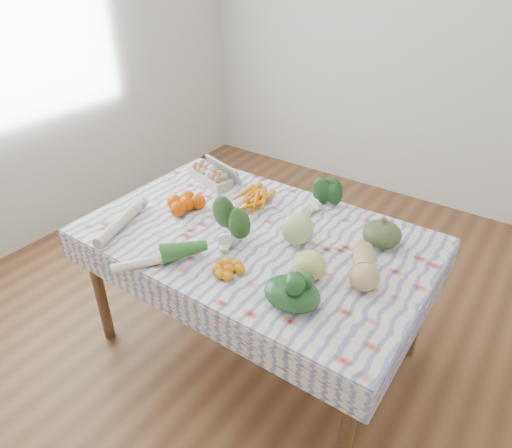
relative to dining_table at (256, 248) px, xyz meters
The scene contains 17 objects.
ground 0.68m from the dining_table, ahead, with size 4.50×4.50×0.00m, color brown.
wall_back 2.36m from the dining_table, 90.00° to the left, with size 4.00×0.04×2.80m, color silver.
dining_table is the anchor object (origin of this frame).
tablecloth 0.08m from the dining_table, ahead, with size 1.66×1.06×0.01m, color white.
egg_carton 0.63m from the dining_table, 150.91° to the left, with size 0.30×0.12×0.08m, color #B0B0AB.
carrot_bunch 0.29m from the dining_table, 133.72° to the left, with size 0.25×0.23×0.05m, color orange.
kale_bunch 0.46m from the dining_table, 70.24° to the left, with size 0.16×0.14×0.14m, color #193C18.
kabocha_squash 0.61m from the dining_table, 26.49° to the left, with size 0.18×0.18×0.12m, color #41532B.
cabbage 0.26m from the dining_table, 15.33° to the left, with size 0.15×0.15×0.15m, color #AAC57C.
butternut_squash 0.58m from the dining_table, ahead, with size 0.12×0.26×0.12m, color tan.
orange_cluster 0.45m from the dining_table, behind, with size 0.25×0.25×0.08m, color #E54A00.
broccoli 0.21m from the dining_table, 121.87° to the right, with size 0.17×0.17×0.12m, color #25481C.
mandarin_cluster 0.34m from the dining_table, 76.16° to the right, with size 0.16×0.16×0.05m, color orange.
grapefruit 0.43m from the dining_table, 20.71° to the right, with size 0.13×0.13×0.13m, color #CFD363.
spinach_bag 0.53m from the dining_table, 39.26° to the right, with size 0.23×0.19×0.10m, color #163818.
daikon 0.69m from the dining_table, 149.23° to the right, with size 0.06×0.06×0.39m, color beige.
leek 0.50m from the dining_table, 116.27° to the right, with size 0.05×0.05×0.42m, color silver.
Camera 1 is at (1.06, -1.52, 1.99)m, focal length 32.00 mm.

